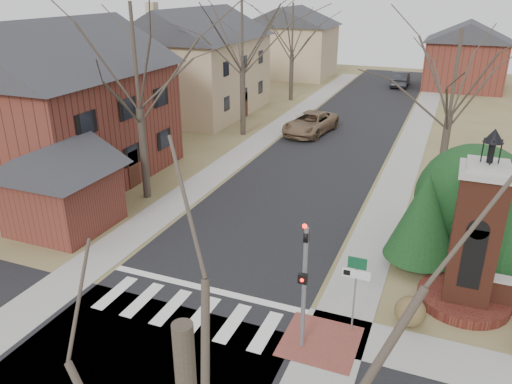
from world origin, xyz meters
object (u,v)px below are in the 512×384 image
at_px(sign_post, 356,280).
at_px(brick_gate_monument, 472,250).
at_px(distant_car, 400,79).
at_px(traffic_signal_pole, 304,276).
at_px(pickup_truck, 310,123).

relative_size(sign_post, brick_gate_monument, 0.42).
bearing_deg(sign_post, distant_car, 95.15).
relative_size(traffic_signal_pole, brick_gate_monument, 0.69).
bearing_deg(sign_post, brick_gate_monument, 41.42).
xyz_separation_m(brick_gate_monument, distant_car, (-7.40, 41.27, -1.34)).
height_order(brick_gate_monument, pickup_truck, brick_gate_monument).
bearing_deg(distant_car, brick_gate_monument, 99.07).
relative_size(traffic_signal_pole, distant_car, 0.90).
bearing_deg(brick_gate_monument, sign_post, -138.58).
xyz_separation_m(sign_post, pickup_truck, (-7.93, 22.20, -1.15)).
bearing_deg(distant_car, sign_post, 94.06).
bearing_deg(pickup_truck, distant_car, 88.37).
height_order(sign_post, pickup_truck, sign_post).
xyz_separation_m(brick_gate_monument, pickup_truck, (-11.34, 19.19, -1.36)).
distance_m(pickup_truck, distant_car, 22.43).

